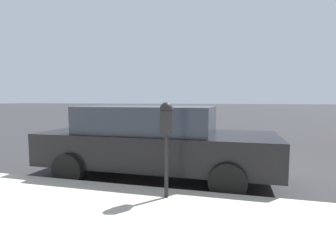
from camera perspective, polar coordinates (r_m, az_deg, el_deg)
The scene contains 3 objects.
ground_plane at distance 6.62m, azimuth 8.72°, elevation -8.97°, with size 220.00×220.00×0.00m, color #2B2B2D.
parking_meter at distance 3.92m, azimuth -0.38°, elevation 0.15°, with size 0.21×0.19×1.46m.
car_black at distance 5.58m, azimuth -3.01°, elevation -3.20°, with size 2.04×4.88×1.53m.
Camera 1 is at (-6.37, -0.68, 1.67)m, focal length 28.00 mm.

